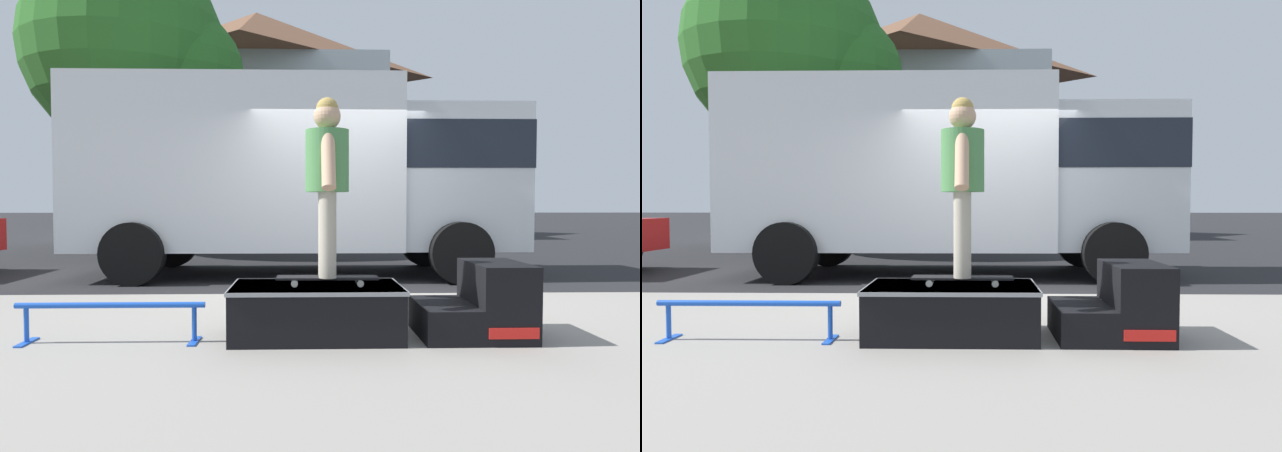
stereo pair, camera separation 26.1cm
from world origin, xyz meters
TOP-DOWN VIEW (x-y plane):
  - ground_plane at (0.00, 0.00)m, footprint 140.00×140.00m
  - sidewalk_slab at (0.00, -3.00)m, footprint 50.00×5.00m
  - skate_box at (-0.40, -2.56)m, footprint 1.31×0.77m
  - kicker_ramp at (0.88, -2.56)m, footprint 0.83×0.75m
  - grind_rail at (-1.94, -2.70)m, footprint 1.40×0.28m
  - skateboard at (-0.32, -2.58)m, footprint 0.78×0.22m
  - skater_kid at (-0.32, -2.58)m, footprint 0.33×0.71m
  - box_truck at (-0.56, 2.20)m, footprint 6.91×2.63m
  - street_tree_main at (-4.37, 6.15)m, footprint 5.02×4.56m
  - house_behind at (-2.30, 14.18)m, footprint 9.54×8.23m

SIDE VIEW (x-z plane):
  - ground_plane at x=0.00m, z-range 0.00..0.00m
  - sidewalk_slab at x=0.00m, z-range 0.00..0.12m
  - skate_box at x=-0.40m, z-range 0.13..0.54m
  - grind_rail at x=-1.94m, z-range 0.19..0.50m
  - kicker_ramp at x=0.88m, z-range 0.07..0.65m
  - skateboard at x=-0.32m, z-range 0.55..0.62m
  - skater_kid at x=-0.32m, z-range 0.71..2.09m
  - box_truck at x=-0.56m, z-range 0.18..3.23m
  - house_behind at x=-2.30m, z-range 0.04..8.44m
  - street_tree_main at x=-4.37m, z-range 1.08..8.10m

